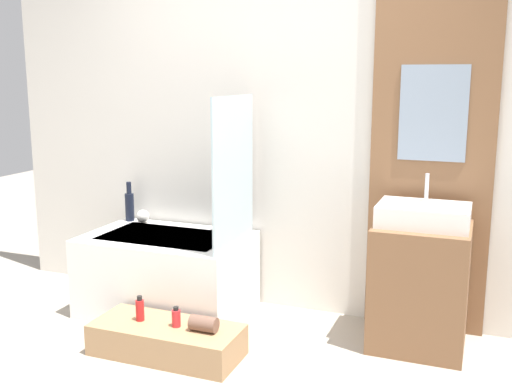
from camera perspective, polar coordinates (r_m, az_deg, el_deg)
The scene contains 12 objects.
wall_tiled_back at distance 4.13m, azimuth 1.95°, elevation 6.55°, with size 4.20×0.06×2.60m, color silver.
wall_wood_accent at distance 3.86m, azimuth 16.47°, elevation 5.86°, with size 0.75×0.04×2.60m.
bathtub at distance 4.23m, azimuth -8.46°, elevation -7.67°, with size 1.10×0.73×0.54m.
glass_shower_screen at distance 3.79m, azimuth -2.17°, elevation 1.94°, with size 0.01×0.62×0.96m, color silver.
wooden_step_bench at distance 3.67m, azimuth -8.49°, elevation -13.73°, with size 0.89×0.38×0.19m, color #A87F56.
vanity_cabinet at distance 3.78m, azimuth 15.32°, elevation -8.62°, with size 0.55×0.52×0.75m, color brown.
sink at distance 3.66m, azimuth 15.67°, elevation -2.11°, with size 0.52×0.38×0.29m.
vase_tall_dark at distance 4.60m, azimuth -11.95°, elevation -1.22°, with size 0.07×0.07×0.30m.
vase_round_light at distance 4.54m, azimuth -10.73°, elevation -2.28°, with size 0.10×0.10×0.10m, color silver.
bottle_soap_primary at distance 3.69m, azimuth -10.99°, elevation -10.93°, with size 0.05×0.05×0.15m.
bottle_soap_secondary at distance 3.58m, azimuth -7.61°, elevation -11.78°, with size 0.05×0.05×0.12m.
towel_roll at distance 3.51m, azimuth -5.01°, elevation -12.39°, with size 0.09×0.09×0.16m, color brown.
Camera 1 is at (1.36, -2.30, 1.62)m, focal length 42.00 mm.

